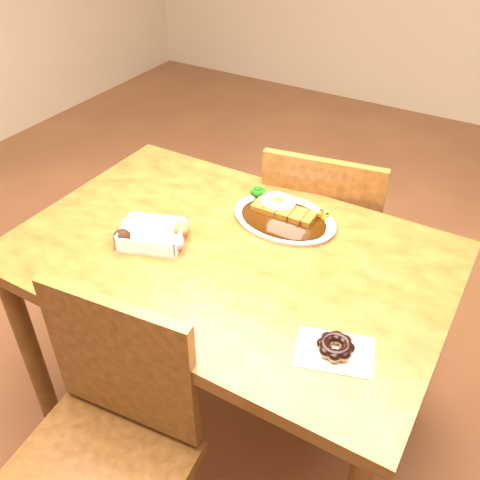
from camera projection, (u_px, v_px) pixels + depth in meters
The scene contains 7 objects.
ground at pixel (231, 413), 1.94m from camera, with size 6.00×6.00×0.00m, color brown.
table at pixel (229, 278), 1.54m from camera, with size 1.20×0.80×0.75m.
chair_far at pixel (323, 238), 1.99m from camera, with size 0.49×0.49×0.87m.
chair_near at pixel (102, 452), 1.30m from camera, with size 0.46×0.46×0.87m.
katsu_curry_plate at pixel (283, 215), 1.60m from camera, with size 0.33×0.24×0.06m.
donut_box at pixel (152, 234), 1.51m from camera, with size 0.21×0.19×0.05m.
pon_de_ring at pixel (335, 347), 1.18m from camera, with size 0.20×0.17×0.03m.
Camera 1 is at (0.62, -0.99, 1.67)m, focal length 40.00 mm.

